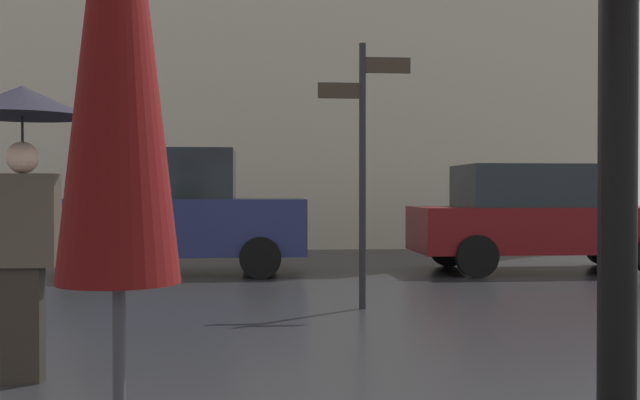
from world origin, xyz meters
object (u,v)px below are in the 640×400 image
at_px(pedestrian_with_umbrella, 22,155).
at_px(parked_car_right, 173,211).
at_px(folded_patio_umbrella_far, 118,41).
at_px(parked_car_left, 542,216).
at_px(street_signpost, 363,148).

xyz_separation_m(pedestrian_with_umbrella, parked_car_right, (0.30, 7.13, -0.59)).
bearing_deg(folded_patio_umbrella_far, parked_car_right, 95.30).
bearing_deg(folded_patio_umbrella_far, parked_car_left, 63.22).
distance_m(parked_car_left, street_signpost, 5.36).
xyz_separation_m(folded_patio_umbrella_far, parked_car_right, (-0.98, 10.60, -0.74)).
bearing_deg(parked_car_right, pedestrian_with_umbrella, -84.24).
distance_m(pedestrian_with_umbrella, street_signpost, 4.27).
height_order(parked_car_right, street_signpost, street_signpost).
xyz_separation_m(folded_patio_umbrella_far, street_signpost, (1.62, 6.59, 0.09)).
relative_size(parked_car_right, street_signpost, 1.37).
height_order(pedestrian_with_umbrella, parked_car_left, pedestrian_with_umbrella).
bearing_deg(pedestrian_with_umbrella, parked_car_left, -95.84).
height_order(pedestrian_with_umbrella, parked_car_right, pedestrian_with_umbrella).
height_order(folded_patio_umbrella_far, pedestrian_with_umbrella, folded_patio_umbrella_far).
relative_size(parked_car_left, street_signpost, 1.46).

